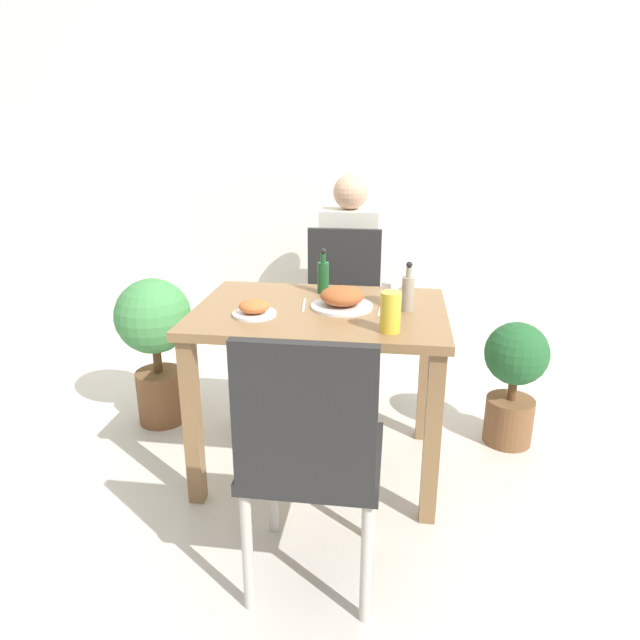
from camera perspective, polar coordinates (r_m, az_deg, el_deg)
name	(u,v)px	position (r m, az deg, el deg)	size (l,w,h in m)	color
ground_plane	(320,465)	(2.62, 0.00, -14.29)	(16.00, 16.00, 0.00)	beige
wall_back	(354,147)	(3.75, 3.38, 16.88)	(8.00, 0.05, 2.60)	white
dining_table	(320,336)	(2.34, 0.00, -1.63)	(1.01, 0.71, 0.73)	olive
chair_near	(310,451)	(1.75, -0.96, -12.95)	(0.42, 0.42, 0.91)	black
chair_far	(342,305)	(3.08, 2.19, 1.55)	(0.42, 0.42, 0.91)	black
food_plate	(342,298)	(2.30, 2.21, 2.18)	(0.25, 0.25, 0.09)	white
side_plate	(254,309)	(2.22, -6.60, 1.13)	(0.17, 0.17, 0.06)	white
drink_cup	(390,292)	(2.38, 6.98, 2.80)	(0.07, 0.07, 0.09)	white
juice_glass	(390,312)	(2.03, 7.05, 0.79)	(0.07, 0.07, 0.15)	gold
sauce_bottle	(323,276)	(2.49, 0.31, 4.45)	(0.05, 0.05, 0.20)	#194C23
condiment_bottle	(408,292)	(2.28, 8.78, 2.81)	(0.05, 0.05, 0.20)	gray
fork_utensil	(304,305)	(2.33, -1.61, 1.47)	(0.03, 0.18, 0.00)	silver
spoon_utensil	(380,309)	(2.30, 6.06, 1.14)	(0.02, 0.19, 0.00)	silver
potted_plant_left	(155,336)	(2.89, -16.17, -1.51)	(0.36, 0.36, 0.75)	brown
potted_plant_right	(514,375)	(2.78, 18.83, -5.25)	(0.29, 0.29, 0.60)	brown
person_figure	(349,275)	(3.43, 2.92, 4.52)	(0.34, 0.22, 1.17)	#2D3347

